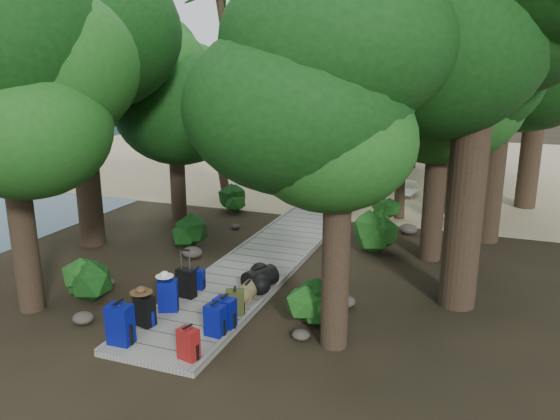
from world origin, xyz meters
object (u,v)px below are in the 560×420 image
at_px(suitcase_on_boardwalk, 186,283).
at_px(backpack_left_c, 168,294).
at_px(duffel_right_khaki, 248,291).
at_px(backpack_left_d, 197,278).
at_px(backpack_right_a, 188,342).
at_px(backpack_left_a, 120,322).
at_px(backpack_left_b, 145,309).
at_px(backpack_right_b, 215,319).
at_px(backpack_right_c, 225,312).
at_px(duffel_right_black, 260,278).
at_px(lone_suitcase_on_sand, 342,192).
at_px(sun_lounger, 408,190).
at_px(backpack_right_d, 235,301).
at_px(kayak, 277,177).

bearing_deg(suitcase_on_boardwalk, backpack_left_c, -80.62).
bearing_deg(suitcase_on_boardwalk, duffel_right_khaki, 24.85).
distance_m(backpack_left_d, backpack_right_a, 3.05).
bearing_deg(backpack_left_a, backpack_left_d, 87.28).
xyz_separation_m(backpack_left_b, backpack_right_b, (1.45, 0.12, -0.00)).
height_order(backpack_right_a, backpack_right_b, backpack_right_b).
bearing_deg(backpack_left_c, backpack_right_b, -48.49).
bearing_deg(backpack_right_c, duffel_right_black, 96.55).
bearing_deg(duffel_right_black, backpack_left_c, -103.47).
height_order(duffel_right_black, suitcase_on_boardwalk, suitcase_on_boardwalk).
bearing_deg(backpack_right_c, backpack_right_b, -93.01).
relative_size(backpack_left_b, suitcase_on_boardwalk, 1.05).
xyz_separation_m(backpack_right_a, suitcase_on_boardwalk, (-1.34, 2.26, 0.01)).
distance_m(backpack_left_a, lone_suitcase_on_sand, 12.43).
xyz_separation_m(suitcase_on_boardwalk, sun_lounger, (3.14, 11.57, -0.14)).
distance_m(backpack_left_c, backpack_right_d, 1.39).
xyz_separation_m(duffel_right_black, sun_lounger, (1.82, 10.58, -0.06)).
bearing_deg(backpack_right_d, duffel_right_black, 68.45).
bearing_deg(backpack_right_b, backpack_right_d, 98.10).
distance_m(duffel_right_khaki, duffel_right_black, 0.63).
height_order(backpack_right_a, duffel_right_khaki, backpack_right_a).
bearing_deg(backpack_left_b, kayak, 111.30).
bearing_deg(backpack_left_c, suitcase_on_boardwalk, 65.31).
bearing_deg(duffel_right_khaki, backpack_right_c, -87.84).
distance_m(backpack_left_a, backpack_right_b, 1.70).
relative_size(backpack_right_c, duffel_right_khaki, 1.22).
relative_size(backpack_left_a, backpack_left_b, 1.24).
xyz_separation_m(suitcase_on_boardwalk, kayak, (-2.69, 12.51, -0.25)).
bearing_deg(suitcase_on_boardwalk, sun_lounger, 84.05).
bearing_deg(backpack_left_d, backpack_left_b, -99.09).
xyz_separation_m(backpack_left_d, suitcase_on_boardwalk, (0.01, -0.48, 0.07)).
xyz_separation_m(backpack_right_d, suitcase_on_boardwalk, (-1.35, 0.40, 0.03)).
relative_size(backpack_left_c, sun_lounger, 0.42).
relative_size(kayak, sun_lounger, 1.92).
xyz_separation_m(backpack_left_a, backpack_right_b, (1.45, 0.88, -0.08)).
distance_m(backpack_right_c, sun_lounger, 12.70).
relative_size(backpack_right_d, kayak, 0.17).
height_order(backpack_left_a, backpack_right_c, backpack_left_a).
relative_size(backpack_right_c, duffel_right_black, 0.88).
xyz_separation_m(backpack_left_a, sun_lounger, (3.21, 13.79, -0.23)).
height_order(lone_suitcase_on_sand, kayak, lone_suitcase_on_sand).
height_order(backpack_right_b, backpack_right_d, backpack_right_b).
distance_m(suitcase_on_boardwalk, lone_suitcase_on_sand, 10.20).
distance_m(backpack_right_b, backpack_right_d, 0.94).
height_order(duffel_right_khaki, duffel_right_black, duffel_right_black).
bearing_deg(backpack_right_a, backpack_left_d, 130.26).
relative_size(backpack_right_c, sun_lounger, 0.39).
height_order(backpack_left_d, backpack_right_c, backpack_right_c).
bearing_deg(backpack_right_b, lone_suitcase_on_sand, 98.32).
distance_m(backpack_right_c, duffel_right_black, 2.01).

